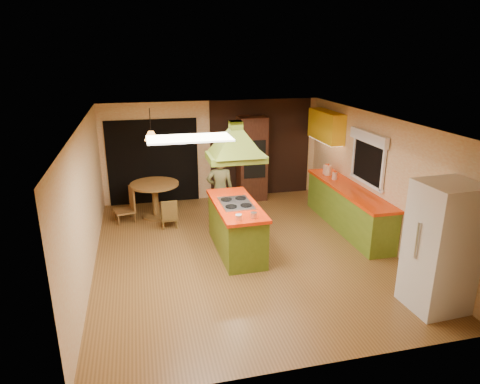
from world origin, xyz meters
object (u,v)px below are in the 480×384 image
object	(u,v)px
man	(220,191)
canister_large	(328,170)
wall_oven	(252,159)
kitchen_island	(236,227)
refrigerator	(441,247)
dining_table	(155,193)

from	to	relation	value
man	canister_large	xyz separation A→B (m)	(2.58, 0.19, 0.24)
man	wall_oven	xyz separation A→B (m)	(1.12, 1.56, 0.26)
kitchen_island	refrigerator	bearing A→B (deg)	-46.49
wall_oven	canister_large	bearing A→B (deg)	-43.27
refrigerator	wall_oven	world-z (taller)	wall_oven
dining_table	man	bearing A→B (deg)	-30.91
kitchen_island	wall_oven	distance (m)	3.12
canister_large	refrigerator	bearing A→B (deg)	-90.86
man	refrigerator	size ratio (longest dim) A/B	0.82
wall_oven	canister_large	xyz separation A→B (m)	(1.46, -1.38, -0.03)
kitchen_island	man	bearing A→B (deg)	91.19
man	canister_large	size ratio (longest dim) A/B	6.95
refrigerator	dining_table	size ratio (longest dim) A/B	1.78
wall_oven	canister_large	size ratio (longest dim) A/B	9.23
man	refrigerator	xyz separation A→B (m)	(2.52, -3.83, 0.18)
man	wall_oven	distance (m)	1.94
refrigerator	dining_table	world-z (taller)	refrigerator
man	wall_oven	bearing A→B (deg)	-117.38
kitchen_island	wall_oven	xyz separation A→B (m)	(1.07, 2.88, 0.57)
man	wall_oven	world-z (taller)	wall_oven
man	wall_oven	size ratio (longest dim) A/B	0.75
man	canister_large	distance (m)	2.60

